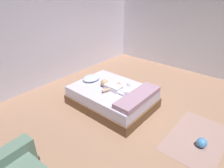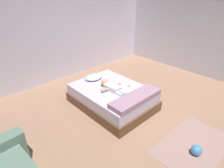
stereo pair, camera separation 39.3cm
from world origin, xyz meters
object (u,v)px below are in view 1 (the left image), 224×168
at_px(baby, 111,86).
at_px(baby_bottle, 129,84).
at_px(toy_ball, 202,143).
at_px(pillow, 91,78).
at_px(bed, 112,97).
at_px(toothbrush, 113,83).

height_order(baby, baby_bottle, baby).
bearing_deg(toy_ball, pillow, 90.38).
height_order(bed, baby_bottle, baby_bottle).
xyz_separation_m(bed, baby, (-0.04, -0.01, 0.28)).
relative_size(toothbrush, baby_bottle, 1.46).
height_order(bed, toothbrush, toothbrush).
distance_m(toy_ball, baby_bottle, 1.77).
xyz_separation_m(pillow, baby, (-0.03, -0.63, 0.01)).
xyz_separation_m(toothbrush, baby_bottle, (0.13, -0.34, 0.02)).
height_order(pillow, toy_ball, pillow).
relative_size(pillow, toothbrush, 2.56).
distance_m(toothbrush, baby_bottle, 0.36).
bearing_deg(bed, baby, -166.77).
height_order(pillow, baby, baby).
height_order(baby, toothbrush, baby).
distance_m(baby, toothbrush, 0.28).
xyz_separation_m(toothbrush, toy_ball, (-0.18, -2.04, -0.34)).
distance_m(pillow, baby, 0.63).
xyz_separation_m(bed, pillow, (-0.01, 0.62, 0.27)).
distance_m(bed, baby_bottle, 0.46).
bearing_deg(toothbrush, bed, -145.19).
bearing_deg(baby_bottle, baby, 151.99).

